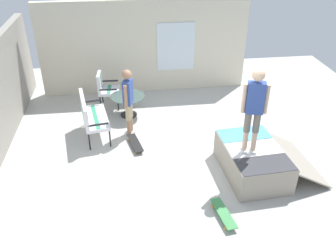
{
  "coord_description": "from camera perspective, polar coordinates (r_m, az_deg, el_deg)",
  "views": [
    {
      "loc": [
        -6.33,
        1.13,
        4.72
      ],
      "look_at": [
        0.35,
        0.26,
        0.7
      ],
      "focal_mm": 38.53,
      "sensor_mm": 36.0,
      "label": 1
    }
  ],
  "objects": [
    {
      "name": "patio_bench",
      "position": [
        8.7,
        -12.23,
        1.9
      ],
      "size": [
        1.32,
        0.75,
        1.02
      ],
      "color": "black",
      "rests_on": "ground_plane"
    },
    {
      "name": "patio_table",
      "position": [
        9.58,
        -6.35,
        3.85
      ],
      "size": [
        0.9,
        0.9,
        0.57
      ],
      "color": "black",
      "rests_on": "ground_plane"
    },
    {
      "name": "skateboard_spare",
      "position": [
        6.69,
        8.78,
        -13.5
      ],
      "size": [
        0.82,
        0.33,
        0.1
      ],
      "color": "#3F8C4C",
      "rests_on": "ground_plane"
    },
    {
      "name": "person_watching",
      "position": [
        8.48,
        -6.31,
        4.41
      ],
      "size": [
        0.46,
        0.31,
        1.67
      ],
      "color": "silver",
      "rests_on": "ground_plane"
    },
    {
      "name": "person_skater",
      "position": [
        6.83,
        13.52,
        3.21
      ],
      "size": [
        0.3,
        0.47,
        1.75
      ],
      "color": "silver",
      "rests_on": "skate_ramp"
    },
    {
      "name": "house_facade",
      "position": [
        10.7,
        -3.65,
        12.36
      ],
      "size": [
        0.23,
        6.0,
        2.69
      ],
      "color": "beige",
      "rests_on": "ground_plane"
    },
    {
      "name": "ground_plane",
      "position": [
        8.01,
        2.21,
        -5.77
      ],
      "size": [
        12.0,
        12.0,
        0.1
      ],
      "primitive_type": "cube",
      "color": "beige"
    },
    {
      "name": "skateboard_by_bench",
      "position": [
        8.43,
        -5.21,
        -2.69
      ],
      "size": [
        0.82,
        0.37,
        0.1
      ],
      "color": "black",
      "rests_on": "ground_plane"
    },
    {
      "name": "skate_ramp",
      "position": [
        7.66,
        13.41,
        -5.31
      ],
      "size": [
        1.77,
        2.03,
        0.62
      ],
      "color": "gray",
      "rests_on": "ground_plane"
    },
    {
      "name": "patio_chair_near_house",
      "position": [
        10.05,
        -9.99,
        6.22
      ],
      "size": [
        0.65,
        0.59,
        1.02
      ],
      "color": "black",
      "rests_on": "ground_plane"
    }
  ]
}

